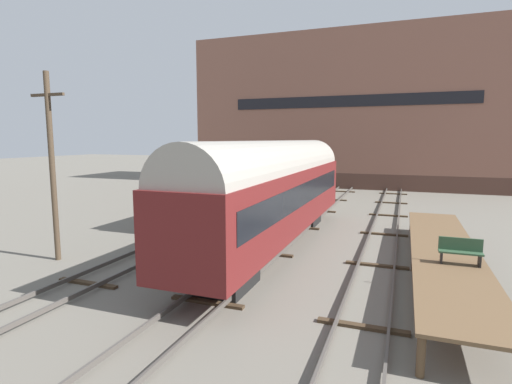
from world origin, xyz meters
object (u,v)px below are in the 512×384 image
train_car_maroon (276,187)px  utility_pole (52,164)px  train_car_brown (242,175)px  person_worker (155,252)px  bench (460,250)px

train_car_maroon → utility_pole: 10.21m
train_car_maroon → train_car_brown: train_car_maroon is taller
train_car_brown → person_worker: size_ratio=9.21×
train_car_brown → bench: train_car_brown is taller
person_worker → utility_pole: (-5.49, 0.47, 3.25)m
train_car_brown → bench: bearing=-41.6°
train_car_brown → utility_pole: (-3.56, -13.25, 1.44)m
train_car_brown → bench: (12.87, -11.44, -1.29)m
train_car_maroon → person_worker: bearing=-117.5°
train_car_maroon → utility_pole: size_ratio=2.20×
bench → utility_pole: (-16.42, -1.82, 2.72)m
utility_pole → train_car_brown: bearing=75.0°
train_car_brown → utility_pole: size_ratio=1.94×
train_car_brown → person_worker: 13.98m
bench → utility_pole: size_ratio=0.17×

